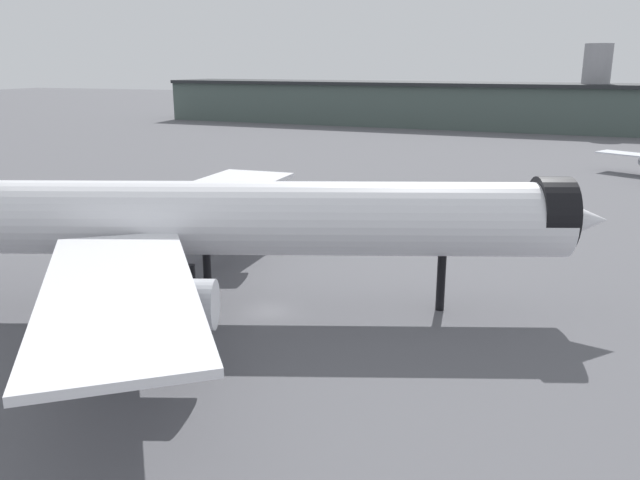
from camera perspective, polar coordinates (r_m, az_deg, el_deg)
The scene contains 5 objects.
ground at distance 60.37m, azimuth -4.61°, elevation -6.36°, with size 900.00×900.00×0.00m, color #56565B.
airliner_near_gate at distance 59.03m, azimuth -8.41°, elevation 1.80°, with size 67.37×59.96×19.56m.
terminal_building at distance 245.42m, azimuth 8.09°, elevation 11.97°, with size 191.86×37.30×28.76m.
service_truck_front at distance 101.30m, azimuth -4.91°, elevation 3.54°, with size 5.86×3.51×3.00m.
baggage_tug_wing at distance 97.29m, azimuth -0.41°, elevation 2.73°, with size 2.96×3.58×1.85m.
Camera 1 is at (23.79, -50.79, 22.35)m, focal length 35.94 mm.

